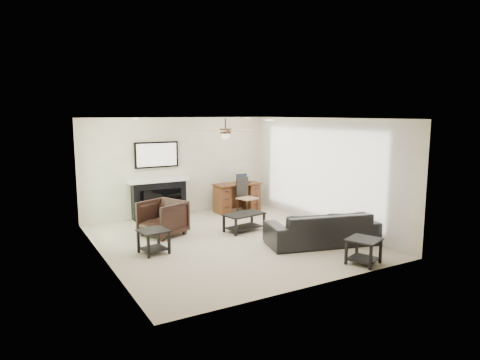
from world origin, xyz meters
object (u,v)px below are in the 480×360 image
at_px(armchair, 163,218).
at_px(coffee_table, 244,222).
at_px(desk, 237,197).
at_px(fireplace_unit, 159,180).
at_px(sofa, 323,228).

xyz_separation_m(armchair, coffee_table, (1.70, -0.55, -0.18)).
distance_m(armchair, desk, 2.79).
distance_m(armchair, coffee_table, 1.80).
distance_m(coffee_table, fireplace_unit, 2.58).
xyz_separation_m(fireplace_unit, desk, (2.03, -0.36, -0.57)).
xyz_separation_m(sofa, desk, (-0.09, 3.38, 0.05)).
bearing_deg(desk, coffee_table, -114.36).
bearing_deg(sofa, armchair, -24.77).
distance_m(armchair, fireplace_unit, 1.76).
xyz_separation_m(armchair, fireplace_unit, (0.48, 1.59, 0.57)).
bearing_deg(fireplace_unit, desk, -10.09).
bearing_deg(coffee_table, armchair, 151.96).
distance_m(sofa, desk, 3.38).
relative_size(coffee_table, fireplace_unit, 0.47).
height_order(sofa, desk, desk).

